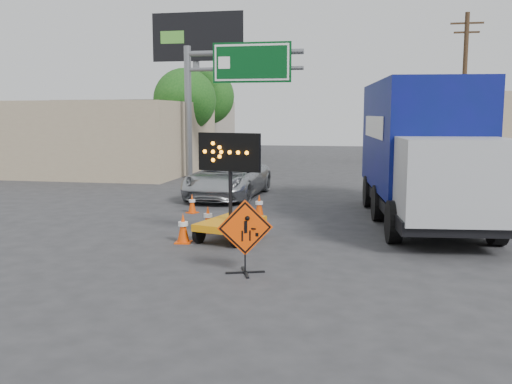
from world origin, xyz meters
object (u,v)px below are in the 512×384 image
(arrow_board, at_px, (231,216))
(pickup_truck, at_px, (228,178))
(box_truck, at_px, (423,159))
(construction_sign, at_px, (245,235))

(arrow_board, bearing_deg, pickup_truck, 119.52)
(arrow_board, distance_m, pickup_truck, 7.89)
(box_truck, bearing_deg, arrow_board, -151.01)
(pickup_truck, relative_size, box_truck, 0.59)
(construction_sign, relative_size, pickup_truck, 0.28)
(construction_sign, bearing_deg, arrow_board, 89.20)
(construction_sign, height_order, box_truck, box_truck)
(arrow_board, distance_m, box_truck, 6.52)
(construction_sign, distance_m, arrow_board, 3.25)
(box_truck, bearing_deg, pickup_truck, 144.89)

